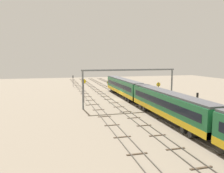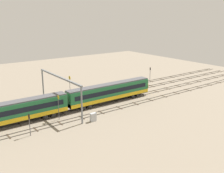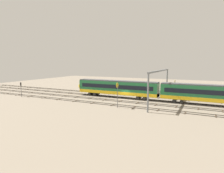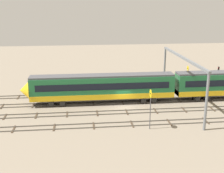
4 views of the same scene
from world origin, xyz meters
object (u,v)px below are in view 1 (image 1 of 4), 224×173
at_px(speed_sign_mid_trackside, 158,92).
at_px(signal_light_trackside_departure, 197,101).
at_px(signal_light_trackside_approach, 73,79).
at_px(overhead_gantry, 130,78).
at_px(relay_cabinet, 167,98).
at_px(train, 165,104).
at_px(speed_sign_near_foreground, 84,87).

bearing_deg(speed_sign_mid_trackside, signal_light_trackside_departure, -153.05).
bearing_deg(signal_light_trackside_approach, overhead_gantry, -166.60).
xyz_separation_m(signal_light_trackside_departure, relay_cabinet, (13.17, -1.14, -1.91)).
height_order(signal_light_trackside_departure, relay_cabinet, signal_light_trackside_departure).
xyz_separation_m(train, signal_light_trackside_departure, (0.80, -6.83, 0.16)).
relative_size(train, speed_sign_mid_trackside, 13.69).
bearing_deg(train, speed_sign_mid_trackside, -18.89).
bearing_deg(overhead_gantry, signal_light_trackside_approach, 13.40).
relative_size(speed_sign_near_foreground, signal_light_trackside_approach, 1.32).
xyz_separation_m(overhead_gantry, speed_sign_near_foreground, (7.28, 9.03, -2.58)).
relative_size(overhead_gantry, relay_cabinet, 11.55).
distance_m(speed_sign_mid_trackside, signal_light_trackside_departure, 8.67).
bearing_deg(speed_sign_mid_trackside, overhead_gantry, 61.18).
height_order(speed_sign_mid_trackside, relay_cabinet, speed_sign_mid_trackside).
bearing_deg(train, relay_cabinet, -29.71).
relative_size(speed_sign_mid_trackside, signal_light_trackside_approach, 1.29).
bearing_deg(train, overhead_gantry, 12.05).
xyz_separation_m(train, signal_light_trackside_approach, (49.81, 11.59, 0.15)).
xyz_separation_m(signal_light_trackside_approach, signal_light_trackside_departure, (-49.01, -18.41, 0.01)).
bearing_deg(signal_light_trackside_departure, signal_light_trackside_approach, 20.59).
bearing_deg(speed_sign_mid_trackside, speed_sign_near_foreground, 54.59).
bearing_deg(speed_sign_near_foreground, signal_light_trackside_approach, 0.20).
distance_m(overhead_gantry, signal_light_trackside_departure, 14.56).
bearing_deg(overhead_gantry, signal_light_trackside_departure, -138.96).
bearing_deg(speed_sign_near_foreground, overhead_gantry, -128.87).
relative_size(train, overhead_gantry, 3.60).
height_order(overhead_gantry, signal_light_trackside_departure, overhead_gantry).
height_order(train, speed_sign_near_foreground, speed_sign_near_foreground).
xyz_separation_m(overhead_gantry, speed_sign_mid_trackside, (-2.95, -5.36, -2.84)).
relative_size(overhead_gantry, speed_sign_mid_trackside, 3.80).
xyz_separation_m(overhead_gantry, signal_light_trackside_approach, (38.36, 9.14, -3.54)).
bearing_deg(signal_light_trackside_approach, signal_light_trackside_departure, -159.41).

